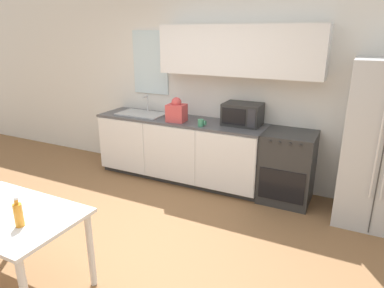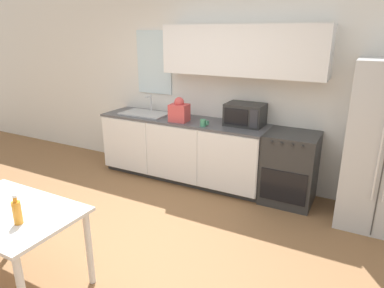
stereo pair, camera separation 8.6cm
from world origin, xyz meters
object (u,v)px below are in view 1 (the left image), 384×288
at_px(oven_range, 287,167).
at_px(refrigerator, 382,145).
at_px(drink_bottle, 18,214).
at_px(microwave, 243,114).
at_px(dining_table, 9,224).
at_px(coffee_mug, 201,123).

xyz_separation_m(oven_range, refrigerator, (1.00, -0.06, 0.47)).
bearing_deg(drink_bottle, oven_range, 62.81).
height_order(oven_range, drink_bottle, drink_bottle).
bearing_deg(oven_range, refrigerator, -3.69).
height_order(microwave, dining_table, microwave).
relative_size(oven_range, microwave, 1.83).
height_order(refrigerator, drink_bottle, refrigerator).
distance_m(refrigerator, drink_bottle, 3.65).
distance_m(refrigerator, dining_table, 3.79).
xyz_separation_m(microwave, coffee_mug, (-0.46, -0.32, -0.10)).
relative_size(refrigerator, dining_table, 1.55).
bearing_deg(dining_table, coffee_mug, 76.93).
distance_m(coffee_mug, dining_table, 2.56).
xyz_separation_m(microwave, drink_bottle, (-0.76, -2.87, -0.24)).
height_order(microwave, coffee_mug, microwave).
height_order(oven_range, coffee_mug, coffee_mug).
xyz_separation_m(refrigerator, drink_bottle, (-2.43, -2.72, -0.09)).
bearing_deg(drink_bottle, dining_table, 162.60).
bearing_deg(dining_table, microwave, 69.66).
bearing_deg(coffee_mug, microwave, 34.49).
bearing_deg(coffee_mug, oven_range, 11.31).
bearing_deg(oven_range, drink_bottle, -117.19).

